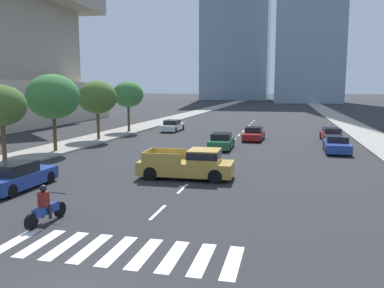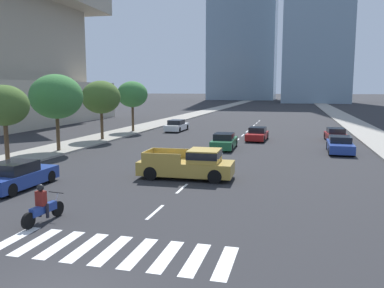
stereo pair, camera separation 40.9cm
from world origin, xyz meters
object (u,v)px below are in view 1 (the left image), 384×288
at_px(sedan_green_0, 222,141).
at_px(street_tree_nearest, 1,106).
at_px(motorcycle_lead, 46,208).
at_px(sedan_red_4, 332,135).
at_px(sedan_red_1, 254,134).
at_px(street_tree_third, 97,97).
at_px(sedan_white_3, 173,126).
at_px(street_tree_fourth, 128,94).
at_px(street_tree_second, 53,97).
at_px(pickup_truck, 190,164).
at_px(sedan_blue_5, 337,145).
at_px(sedan_blue_2, 16,177).

relative_size(sedan_green_0, street_tree_nearest, 0.89).
relative_size(motorcycle_lead, sedan_red_4, 0.49).
relative_size(sedan_red_1, street_tree_third, 0.77).
relative_size(sedan_green_0, sedan_red_1, 1.06).
distance_m(sedan_white_3, street_tree_fourth, 6.38).
height_order(sedan_green_0, sedan_white_3, sedan_white_3).
xyz_separation_m(sedan_white_3, street_tree_second, (-4.52, -17.55, 3.76)).
bearing_deg(street_tree_second, sedan_white_3, 75.55).
xyz_separation_m(pickup_truck, street_tree_fourth, (-12.53, 21.45, 3.55)).
bearing_deg(sedan_red_1, sedan_blue_5, 52.63).
relative_size(pickup_truck, sedan_blue_5, 1.15).
distance_m(sedan_green_0, sedan_blue_2, 17.63).
distance_m(sedan_white_3, street_tree_third, 11.66).
xyz_separation_m(pickup_truck, sedan_blue_5, (9.09, 11.80, -0.21)).
bearing_deg(street_tree_nearest, motorcycle_lead, -45.34).
height_order(sedan_red_1, sedan_blue_5, sedan_blue_5).
height_order(sedan_blue_2, street_tree_fourth, street_tree_fourth).
distance_m(sedan_white_3, street_tree_nearest, 24.02).
height_order(sedan_blue_5, street_tree_third, street_tree_third).
height_order(sedan_red_4, street_tree_nearest, street_tree_nearest).
relative_size(sedan_white_3, street_tree_fourth, 0.84).
bearing_deg(motorcycle_lead, sedan_blue_2, 52.94).
bearing_deg(street_tree_fourth, sedan_red_4, -6.55).
bearing_deg(street_tree_nearest, pickup_truck, -2.75).
bearing_deg(sedan_red_1, sedan_green_0, -16.20).
relative_size(sedan_red_4, street_tree_third, 0.79).
xyz_separation_m(sedan_red_1, street_tree_nearest, (-14.60, -17.13, 3.33)).
distance_m(street_tree_nearest, street_tree_fourth, 20.85).
xyz_separation_m(street_tree_third, street_tree_fourth, (0.00, 7.62, 0.17)).
distance_m(motorcycle_lead, sedan_red_4, 30.37).
bearing_deg(street_tree_nearest, sedan_blue_2, -47.08).
height_order(street_tree_nearest, street_tree_third, street_tree_third).
distance_m(sedan_red_1, street_tree_second, 18.86).
bearing_deg(pickup_truck, street_tree_third, 130.45).
distance_m(motorcycle_lead, sedan_blue_5, 23.93).
height_order(motorcycle_lead, sedan_blue_2, motorcycle_lead).
bearing_deg(street_tree_fourth, pickup_truck, -59.70).
distance_m(sedan_green_0, street_tree_third, 13.16).
relative_size(motorcycle_lead, street_tree_nearest, 0.43).
relative_size(sedan_blue_5, street_tree_fourth, 0.81).
relative_size(pickup_truck, sedan_red_4, 1.20).
xyz_separation_m(pickup_truck, sedan_green_0, (-0.10, 11.43, -0.20)).
height_order(sedan_green_0, street_tree_fourth, street_tree_fourth).
xyz_separation_m(motorcycle_lead, street_tree_fourth, (-9.06, 30.01, 3.78)).
xyz_separation_m(sedan_white_3, sedan_red_4, (17.45, -5.04, -0.04)).
relative_size(street_tree_nearest, street_tree_second, 0.85).
height_order(street_tree_third, street_tree_fourth, street_tree_fourth).
height_order(sedan_red_4, street_tree_third, street_tree_third).
bearing_deg(motorcycle_lead, street_tree_second, 37.52).
bearing_deg(street_tree_second, street_tree_third, 90.00).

